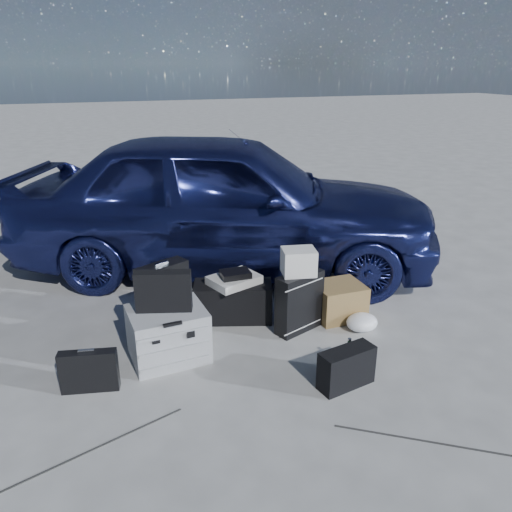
{
  "coord_description": "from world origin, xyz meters",
  "views": [
    {
      "loc": [
        -1.15,
        -3.03,
        2.2
      ],
      "look_at": [
        0.29,
        0.85,
        0.6
      ],
      "focal_mm": 35.0,
      "sensor_mm": 36.0,
      "label": 1
    }
  ],
  "objects": [
    {
      "name": "car",
      "position": [
        0.39,
        2.11,
        0.78
      ],
      "size": [
        4.93,
        3.56,
        1.56
      ],
      "primitive_type": "imported",
      "rotation": [
        0.0,
        0.0,
        1.15
      ],
      "color": "navy",
      "rests_on": "ground"
    },
    {
      "name": "suitcase_left",
      "position": [
        -0.54,
        0.96,
        0.3
      ],
      "size": [
        0.49,
        0.34,
        0.6
      ],
      "primitive_type": "cube",
      "rotation": [
        0.0,
        0.0,
        0.42
      ],
      "color": "black",
      "rests_on": "ground"
    },
    {
      "name": "plastic_bag",
      "position": [
        1.07,
        0.28,
        0.08
      ],
      "size": [
        0.28,
        0.24,
        0.16
      ],
      "primitive_type": "ellipsoid",
      "rotation": [
        0.0,
        0.0,
        -0.01
      ],
      "color": "white",
      "rests_on": "ground"
    },
    {
      "name": "messenger_bag",
      "position": [
        0.53,
        -0.38,
        0.15
      ],
      "size": [
        0.45,
        0.23,
        0.3
      ],
      "primitive_type": "cube",
      "rotation": [
        0.0,
        0.0,
        0.18
      ],
      "color": "black",
      "rests_on": "ground"
    },
    {
      "name": "cardboard_box",
      "position": [
        1.0,
        0.59,
        0.16
      ],
      "size": [
        0.44,
        0.38,
        0.32
      ],
      "primitive_type": "cube",
      "rotation": [
        0.0,
        0.0,
        -0.02
      ],
      "color": "olive",
      "rests_on": "ground"
    },
    {
      "name": "briefcase",
      "position": [
        -1.22,
        0.21,
        0.16
      ],
      "size": [
        0.41,
        0.18,
        0.31
      ],
      "primitive_type": "cube",
      "rotation": [
        0.0,
        0.0,
        -0.23
      ],
      "color": "black",
      "rests_on": "ground"
    },
    {
      "name": "white_carton",
      "position": [
        0.54,
        0.5,
        0.64
      ],
      "size": [
        0.32,
        0.28,
        0.22
      ],
      "primitive_type": "cube",
      "rotation": [
        0.0,
        0.0,
        -0.22
      ],
      "color": "silver",
      "rests_on": "suitcase_right"
    },
    {
      "name": "suitcase_right",
      "position": [
        0.56,
        0.49,
        0.27
      ],
      "size": [
        0.47,
        0.3,
        0.53
      ],
      "primitive_type": "cube",
      "rotation": [
        0.0,
        0.0,
        0.35
      ],
      "color": "black",
      "rests_on": "ground"
    },
    {
      "name": "flat_box_black",
      "position": [
        0.1,
        0.86,
        0.45
      ],
      "size": [
        0.26,
        0.19,
        0.06
      ],
      "primitive_type": "cube",
      "rotation": [
        0.0,
        0.0,
        -0.02
      ],
      "color": "black",
      "rests_on": "flat_box_white"
    },
    {
      "name": "flat_box_white",
      "position": [
        0.09,
        0.88,
        0.39
      ],
      "size": [
        0.5,
        0.44,
        0.07
      ],
      "primitive_type": "cube",
      "rotation": [
        0.0,
        0.0,
        0.33
      ],
      "color": "silver",
      "rests_on": "duffel_bag"
    },
    {
      "name": "laptop_bag",
      "position": [
        -0.61,
        0.45,
        0.58
      ],
      "size": [
        0.44,
        0.23,
        0.32
      ],
      "primitive_type": "cube",
      "rotation": [
        0.0,
        0.0,
        -0.3
      ],
      "color": "black",
      "rests_on": "pelican_case"
    },
    {
      "name": "ground",
      "position": [
        0.0,
        0.0,
        0.0
      ],
      "size": [
        60.0,
        60.0,
        0.0
      ],
      "primitive_type": "plane",
      "color": "#AEADA9",
      "rests_on": "ground"
    },
    {
      "name": "green_bottle",
      "position": [
        0.63,
        -0.23,
        0.14
      ],
      "size": [
        0.07,
        0.07,
        0.28
      ],
      "primitive_type": "cylinder",
      "rotation": [
        0.0,
        0.0,
        0.03
      ],
      "color": "black",
      "rests_on": "ground"
    },
    {
      "name": "pelican_case",
      "position": [
        -0.6,
        0.45,
        0.21
      ],
      "size": [
        0.61,
        0.51,
        0.42
      ],
      "primitive_type": "cube",
      "rotation": [
        0.0,
        0.0,
        0.06
      ],
      "color": "#ADAFB3",
      "rests_on": "ground"
    },
    {
      "name": "duffel_bag",
      "position": [
        0.08,
        0.88,
        0.18
      ],
      "size": [
        0.76,
        0.51,
        0.35
      ],
      "primitive_type": "cube",
      "rotation": [
        0.0,
        0.0,
        -0.33
      ],
      "color": "black",
      "rests_on": "ground"
    }
  ]
}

